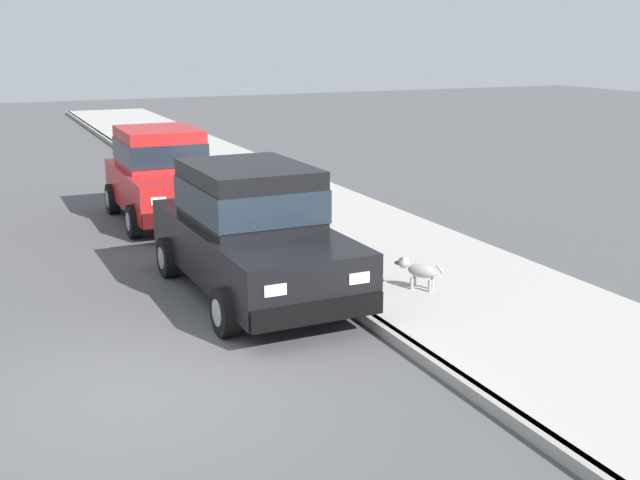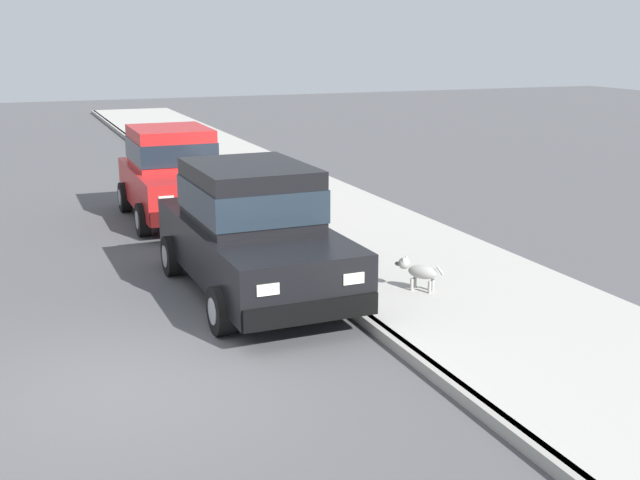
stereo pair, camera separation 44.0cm
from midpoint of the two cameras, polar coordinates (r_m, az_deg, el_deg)
ground_plane at (r=8.96m, az=-12.18°, el=-10.30°), size 80.00×80.00×0.00m
curb at (r=9.90m, az=6.48°, el=-7.16°), size 0.16×64.00×0.14m
sidewalk at (r=10.82m, az=14.94°, el=-5.64°), size 3.60×64.00×0.14m
car_black_sedan at (r=11.53m, az=-3.86°, el=0.82°), size 2.10×4.63×1.92m
car_red_hatchback at (r=16.55m, az=-9.80°, el=4.83°), size 1.97×3.80×1.88m
dog_grey at (r=11.49m, az=8.19°, el=-2.22°), size 0.52×0.62×0.49m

